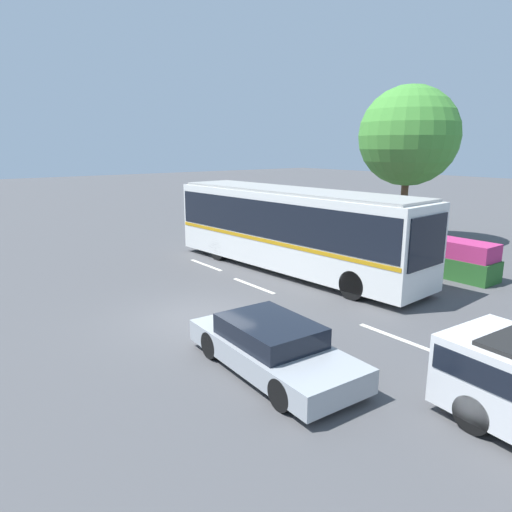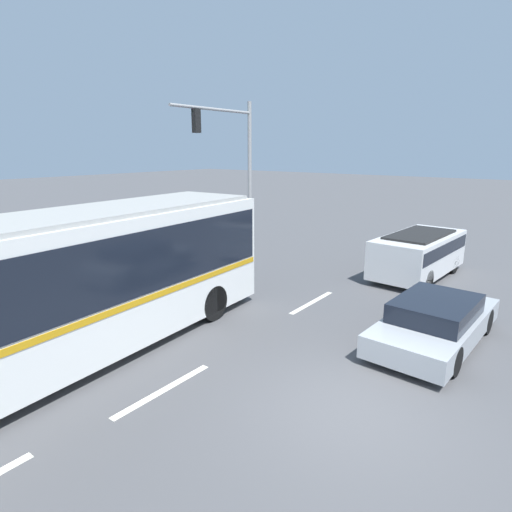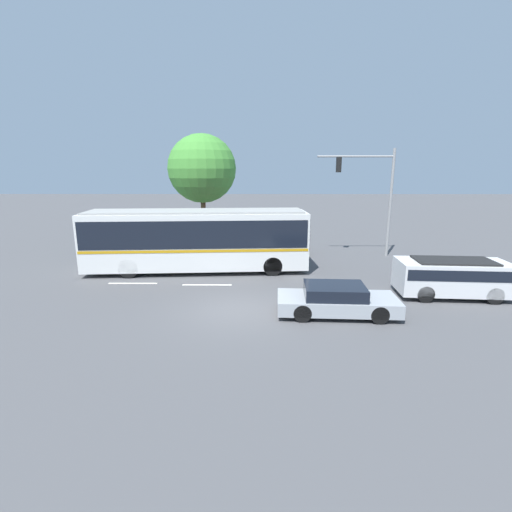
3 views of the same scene
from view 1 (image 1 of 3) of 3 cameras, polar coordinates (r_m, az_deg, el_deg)
ground_plane at (r=14.15m, az=-6.81°, el=-7.50°), size 140.00×140.00×0.00m
city_bus at (r=18.91m, az=4.34°, el=3.82°), size 11.99×3.32×3.34m
sedan_foreground at (r=10.76m, az=1.96°, el=-11.06°), size 4.65×2.10×1.17m
flowering_hedge at (r=21.18m, az=16.67°, el=1.07°), size 8.70×1.27×1.46m
street_tree_left at (r=25.90m, az=18.17°, el=13.75°), size 5.09×5.09×8.05m
lane_stripe_near at (r=17.12m, az=-0.32°, el=-3.66°), size 2.40×0.16×0.01m
lane_stripe_mid at (r=20.18m, az=-6.14°, el=-1.10°), size 2.40×0.16×0.01m
lane_stripe_far at (r=13.21m, az=16.76°, el=-9.53°), size 2.40×0.16×0.01m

